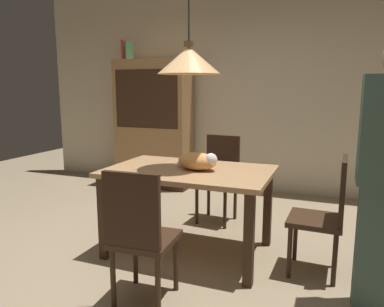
{
  "coord_description": "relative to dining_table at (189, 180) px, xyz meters",
  "views": [
    {
      "loc": [
        1.22,
        -2.46,
        1.42
      ],
      "look_at": [
        0.03,
        0.58,
        0.85
      ],
      "focal_mm": 34.02,
      "sensor_mm": 36.0,
      "label": 1
    }
  ],
  "objects": [
    {
      "name": "ground",
      "position": [
        -0.08,
        -0.38,
        -0.65
      ],
      "size": [
        10.0,
        10.0,
        0.0
      ],
      "primitive_type": "plane",
      "color": "#998466"
    },
    {
      "name": "back_wall",
      "position": [
        -0.08,
        2.27,
        0.8
      ],
      "size": [
        6.4,
        0.1,
        2.9
      ],
      "primitive_type": "cube",
      "color": "beige",
      "rests_on": "ground"
    },
    {
      "name": "dining_table",
      "position": [
        0.0,
        0.0,
        0.0
      ],
      "size": [
        1.4,
        0.9,
        0.75
      ],
      "color": "tan",
      "rests_on": "ground"
    },
    {
      "name": "chair_far_back",
      "position": [
        0.01,
        0.88,
        -0.14
      ],
      "size": [
        0.43,
        0.43,
        0.93
      ],
      "color": "#382316",
      "rests_on": "ground"
    },
    {
      "name": "chair_near_front",
      "position": [
        0.0,
        -0.88,
        -0.14
      ],
      "size": [
        0.42,
        0.42,
        0.93
      ],
      "color": "#382316",
      "rests_on": "ground"
    },
    {
      "name": "chair_right_side",
      "position": [
        1.13,
        -0.0,
        -0.14
      ],
      "size": [
        0.41,
        0.41,
        0.93
      ],
      "color": "#382316",
      "rests_on": "ground"
    },
    {
      "name": "cat_sleeping",
      "position": [
        0.09,
        -0.01,
        0.18
      ],
      "size": [
        0.39,
        0.24,
        0.16
      ],
      "color": "#E59951",
      "rests_on": "dining_table"
    },
    {
      "name": "pendant_lamp",
      "position": [
        -0.0,
        0.0,
        1.01
      ],
      "size": [
        0.52,
        0.52,
        1.3
      ],
      "color": "#E0A86B"
    },
    {
      "name": "hutch_bookcase",
      "position": [
        -1.34,
        1.94,
        0.24
      ],
      "size": [
        1.12,
        0.45,
        1.85
      ],
      "color": "#A87A4C",
      "rests_on": "ground"
    },
    {
      "name": "book_red_tall",
      "position": [
        -1.77,
        1.94,
        1.34
      ],
      "size": [
        0.04,
        0.22,
        0.28
      ],
      "primitive_type": "cube",
      "color": "#B73833",
      "rests_on": "hutch_bookcase"
    },
    {
      "name": "book_green_slim",
      "position": [
        -1.72,
        1.94,
        1.33
      ],
      "size": [
        0.03,
        0.2,
        0.26
      ],
      "primitive_type": "cube",
      "color": "#427A4C",
      "rests_on": "hutch_bookcase"
    }
  ]
}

